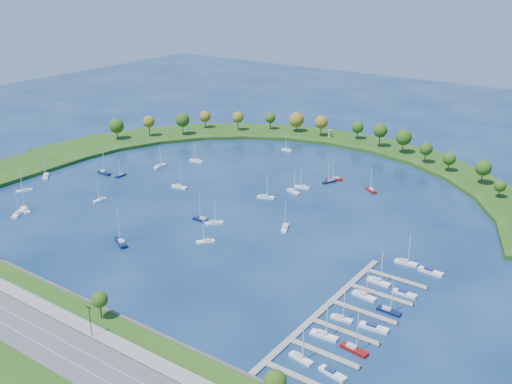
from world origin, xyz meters
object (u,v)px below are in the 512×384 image
Objects in this scene: docked_boat_3 at (354,348)px; docked_boat_6 at (364,295)px; moored_boat_20 at (285,227)px; docked_boat_2 at (324,335)px; moored_boat_18 at (214,222)px; moored_boat_13 at (334,179)px; moored_boat_19 at (46,176)px; moored_boat_1 at (371,189)px; docked_boat_5 at (374,327)px; docked_boat_9 at (404,293)px; moored_boat_16 at (302,186)px; docked_boat_7 at (389,310)px; moored_boat_5 at (329,181)px; moored_boat_15 at (179,186)px; moored_boat_10 at (196,160)px; moored_boat_17 at (18,213)px; moored_boat_21 at (24,190)px; docked_boat_8 at (379,281)px; moored_boat_4 at (25,209)px; moored_boat_8 at (266,197)px; moored_boat_3 at (206,241)px; harbor_tower at (330,134)px; moored_boat_11 at (160,165)px; docked_boat_1 at (332,373)px; moored_boat_2 at (121,242)px; docked_boat_0 at (301,357)px; moored_boat_9 at (100,199)px; docked_boat_11 at (430,271)px; moored_boat_6 at (293,191)px; dock_system at (342,317)px; docked_boat_4 at (342,318)px; moored_boat_7 at (202,219)px; moored_boat_0 at (121,175)px; docked_boat_10 at (406,262)px.

docked_boat_6 is (-10.50, 28.79, -0.00)m from docked_boat_3.
docked_boat_2 is (51.33, -58.40, 0.02)m from moored_boat_20.
moored_boat_13 is at bearing 31.62° from moored_boat_18.
moored_boat_19 is 1.08× the size of moored_boat_20.
docked_boat_5 is at bearing 154.74° from moored_boat_1.
moored_boat_19 is 1.60× the size of docked_boat_9.
moored_boat_16 is at bearing 134.35° from docked_boat_3.
docked_boat_7 is at bearing -59.72° from moored_boat_18.
docked_boat_9 is at bearing 67.05° from moored_boat_5.
moored_boat_10 is at bearing 110.60° from moored_boat_15.
moored_boat_17 is 157.08m from docked_boat_2.
moored_boat_17 is 1.11× the size of docked_boat_7.
moored_boat_20 is 133.93m from moored_boat_21.
docked_boat_6 is at bearing -85.94° from docked_boat_8.
moored_boat_4 reaches higher than moored_boat_8.
moored_boat_3 is at bearing -46.87° from moored_boat_15.
moored_boat_13 reaches higher than moored_boat_16.
harbor_tower is at bearing 116.12° from docked_boat_5.
moored_boat_1 is 1.04× the size of docked_boat_7.
moored_boat_11 is 178.51m from docked_boat_5.
moored_boat_4 is at bearing -107.55° from harbor_tower.
moored_boat_8 is at bearing 135.27° from docked_boat_5.
docked_boat_1 is at bearing -127.24° from moored_boat_17.
docked_boat_0 is (97.47, -21.99, -0.11)m from moored_boat_2.
moored_boat_10 is at bearing -178.75° from moored_boat_21.
moored_boat_9 is at bearing 80.32° from moored_boat_1.
moored_boat_3 is at bearing -79.24° from harbor_tower.
moored_boat_11 is at bearing -87.81° from moored_boat_19.
docked_boat_5 is (80.96, -16.52, -0.20)m from moored_boat_3.
moored_boat_20 reaches higher than moored_boat_18.
docked_boat_0 reaches higher than docked_boat_11.
moored_boat_5 is at bearing 142.15° from moored_boat_9.
docked_boat_6 is 1.36× the size of docked_boat_11.
moored_boat_21 reaches higher than moored_boat_6.
moored_boat_11 is 71.89m from moored_boat_21.
docked_boat_7 is 0.93× the size of docked_boat_8.
moored_boat_2 is at bearing -177.68° from dock_system.
moored_boat_1 is 116.65m from docked_boat_4.
moored_boat_3 is at bearing -157.50° from docked_boat_11.
moored_boat_19 is 138.74m from moored_boat_20.
docked_boat_11 is (12.36, 17.73, -0.24)m from docked_boat_8.
docked_boat_8 is at bearing 96.82° from docked_boat_6.
moored_boat_7 is 97.20m from moored_boat_21.
moored_boat_16 is at bearing -78.18° from moored_boat_11.
moored_boat_9 is (-99.39, -86.09, -0.06)m from moored_boat_1.
docked_boat_0 is (62.75, -136.95, -0.05)m from moored_boat_13.
moored_boat_16 is at bearing 137.19° from docked_boat_7.
moored_boat_19 reaches higher than moored_boat_0.
docked_boat_10 is at bearing 84.24° from docked_boat_2.
harbor_tower is 0.36× the size of docked_boat_2.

